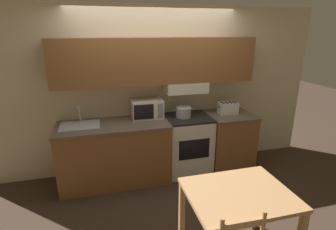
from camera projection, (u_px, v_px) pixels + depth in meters
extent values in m
plane|color=#3D2D23|center=(157.00, 164.00, 4.50)|extent=(16.00, 16.00, 0.00)
cube|color=beige|center=(155.00, 91.00, 4.13)|extent=(5.37, 0.05, 2.55)
cube|color=brown|center=(157.00, 61.00, 3.80)|extent=(2.97, 0.32, 0.66)
cube|color=white|center=(186.00, 87.00, 4.04)|extent=(0.64, 0.34, 0.16)
cube|color=brown|center=(115.00, 154.00, 3.88)|extent=(1.57, 0.67, 0.88)
cube|color=brown|center=(113.00, 125.00, 3.74)|extent=(1.59, 0.69, 0.04)
cube|color=brown|center=(228.00, 141.00, 4.33)|extent=(0.69, 0.67, 0.88)
cube|color=brown|center=(230.00, 115.00, 4.19)|extent=(0.71, 0.69, 0.04)
cube|color=white|center=(187.00, 145.00, 4.18)|extent=(0.68, 0.62, 0.89)
cube|color=black|center=(188.00, 118.00, 4.04)|extent=(0.68, 0.62, 0.03)
cube|color=black|center=(194.00, 149.00, 3.87)|extent=(0.47, 0.01, 0.31)
cylinder|color=black|center=(181.00, 121.00, 3.89)|extent=(0.09, 0.09, 0.01)
cylinder|color=black|center=(200.00, 119.00, 3.96)|extent=(0.09, 0.09, 0.01)
cylinder|color=black|center=(176.00, 115.00, 4.11)|extent=(0.09, 0.09, 0.01)
cylinder|color=black|center=(195.00, 114.00, 4.19)|extent=(0.09, 0.09, 0.01)
cylinder|color=#B7BABF|center=(183.00, 112.00, 4.00)|extent=(0.23, 0.23, 0.16)
torus|color=#B7BABF|center=(184.00, 108.00, 3.98)|extent=(0.24, 0.24, 0.01)
cylinder|color=#B7BABF|center=(175.00, 110.00, 3.95)|extent=(0.05, 0.01, 0.01)
cylinder|color=#B7BABF|center=(192.00, 109.00, 4.02)|extent=(0.05, 0.01, 0.01)
cube|color=white|center=(147.00, 109.00, 3.96)|extent=(0.46, 0.31, 0.28)
cube|color=black|center=(144.00, 112.00, 3.80)|extent=(0.29, 0.01, 0.22)
cube|color=gray|center=(161.00, 111.00, 3.86)|extent=(0.08, 0.01, 0.22)
cube|color=white|center=(228.00, 108.00, 4.16)|extent=(0.29, 0.19, 0.19)
cube|color=black|center=(219.00, 107.00, 4.12)|extent=(0.01, 0.02, 0.02)
cube|color=black|center=(222.00, 103.00, 4.11)|extent=(0.04, 0.13, 0.01)
cube|color=black|center=(226.00, 103.00, 4.13)|extent=(0.04, 0.13, 0.01)
cube|color=black|center=(230.00, 103.00, 4.14)|extent=(0.04, 0.13, 0.01)
cube|color=black|center=(234.00, 102.00, 4.16)|extent=(0.04, 0.13, 0.01)
cube|color=#B7BABF|center=(80.00, 126.00, 3.62)|extent=(0.53, 0.39, 0.02)
cube|color=#4C4F54|center=(80.00, 126.00, 3.60)|extent=(0.45, 0.29, 0.01)
cylinder|color=#B7BABF|center=(80.00, 114.00, 3.72)|extent=(0.02, 0.02, 0.23)
cylinder|color=#B7BABF|center=(78.00, 107.00, 3.63)|extent=(0.02, 0.12, 0.02)
cube|color=tan|center=(239.00, 194.00, 2.41)|extent=(0.95, 0.76, 0.04)
cube|color=tan|center=(182.00, 213.00, 2.73)|extent=(0.06, 0.06, 0.74)
cube|color=tan|center=(256.00, 200.00, 2.95)|extent=(0.06, 0.06, 0.74)
cube|color=tan|center=(243.00, 225.00, 1.96)|extent=(0.34, 0.03, 0.06)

